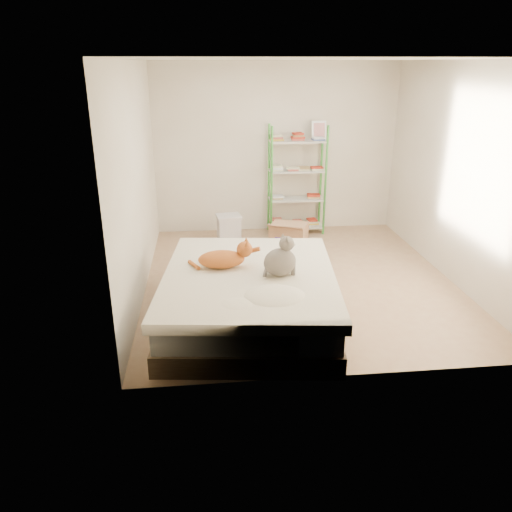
{
  "coord_description": "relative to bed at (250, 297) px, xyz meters",
  "views": [
    {
      "loc": [
        -1.15,
        -5.7,
        2.56
      ],
      "look_at": [
        -0.62,
        -0.72,
        0.62
      ],
      "focal_mm": 35.0,
      "sensor_mm": 36.0,
      "label": 1
    }
  ],
  "objects": [
    {
      "name": "shelf_unit",
      "position": [
        1.02,
        2.9,
        0.57
      ],
      "size": [
        0.88,
        0.36,
        1.74
      ],
      "color": "green",
      "rests_on": "ground"
    },
    {
      "name": "grey_cat",
      "position": [
        0.3,
        -0.09,
        0.48
      ],
      "size": [
        0.43,
        0.39,
        0.41
      ],
      "primitive_type": null,
      "rotation": [
        0.0,
        0.0,
        1.85
      ],
      "color": "gray",
      "rests_on": "bed"
    },
    {
      "name": "bed",
      "position": [
        0.0,
        0.0,
        0.0
      ],
      "size": [
        1.97,
        2.36,
        0.55
      ],
      "rotation": [
        0.0,
        0.0,
        -0.11
      ],
      "color": "brown",
      "rests_on": "ground"
    },
    {
      "name": "room",
      "position": [
        0.72,
        1.02,
        1.02
      ],
      "size": [
        3.81,
        4.21,
        2.61
      ],
      "color": "tan",
      "rests_on": "ground"
    },
    {
      "name": "cardboard_box",
      "position": [
        0.79,
        2.2,
        -0.1
      ],
      "size": [
        0.63,
        0.65,
        0.42
      ],
      "rotation": [
        0.0,
        0.0,
        -0.41
      ],
      "color": "tan",
      "rests_on": "ground"
    },
    {
      "name": "white_bin",
      "position": [
        -0.08,
        2.56,
        -0.07
      ],
      "size": [
        0.4,
        0.36,
        0.42
      ],
      "rotation": [
        0.0,
        0.0,
        0.13
      ],
      "color": "silver",
      "rests_on": "ground"
    },
    {
      "name": "orange_cat",
      "position": [
        -0.28,
        0.18,
        0.39
      ],
      "size": [
        0.58,
        0.31,
        0.23
      ],
      "primitive_type": null,
      "rotation": [
        0.0,
        0.0,
        -0.01
      ],
      "color": "#CB5829",
      "rests_on": "bed"
    }
  ]
}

